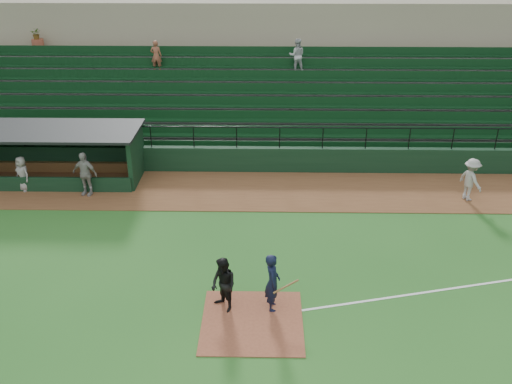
{
  "coord_description": "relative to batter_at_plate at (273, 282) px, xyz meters",
  "views": [
    {
      "loc": [
        0.36,
        -14.28,
        10.73
      ],
      "look_at": [
        0.0,
        5.0,
        1.4
      ],
      "focal_mm": 39.31,
      "sensor_mm": 36.0,
      "label": 1
    }
  ],
  "objects": [
    {
      "name": "dugout_player_a",
      "position": [
        -7.98,
        7.8,
        0.05
      ],
      "size": [
        1.22,
        0.74,
        1.94
      ],
      "primitive_type": "imported",
      "rotation": [
        0.0,
        0.0,
        -0.25
      ],
      "color": "#9E9893",
      "rests_on": "warning_track"
    },
    {
      "name": "runner",
      "position": [
        8.4,
        7.61,
        -0.0
      ],
      "size": [
        1.12,
        1.37,
        1.85
      ],
      "primitive_type": "imported",
      "rotation": [
        0.0,
        0.0,
        2.0
      ],
      "color": "#A6A19C",
      "rests_on": "warning_track"
    },
    {
      "name": "dugout",
      "position": [
        -10.35,
        9.87,
        0.38
      ],
      "size": [
        8.9,
        3.2,
        2.42
      ],
      "color": "black",
      "rests_on": "ground"
    },
    {
      "name": "foul_line",
      "position": [
        7.4,
        1.51,
        -0.95
      ],
      "size": [
        17.49,
        4.44,
        0.01
      ],
      "primitive_type": "cube",
      "rotation": [
        0.0,
        0.0,
        0.24
      ],
      "color": "white",
      "rests_on": "ground"
    },
    {
      "name": "dugout_player_b",
      "position": [
        -10.85,
        8.18,
        -0.14
      ],
      "size": [
        0.92,
        0.83,
        1.57
      ],
      "primitive_type": "imported",
      "rotation": [
        0.0,
        0.0,
        -0.55
      ],
      "color": "#99938F",
      "rests_on": "warning_track"
    },
    {
      "name": "warning_track",
      "position": [
        -0.6,
        8.31,
        -0.94
      ],
      "size": [
        40.0,
        4.0,
        0.03
      ],
      "primitive_type": "cube",
      "color": "brown",
      "rests_on": "ground"
    },
    {
      "name": "stadium_structure",
      "position": [
        -0.6,
        16.77,
        1.35
      ],
      "size": [
        38.0,
        13.08,
        6.4
      ],
      "color": "black",
      "rests_on": "ground"
    },
    {
      "name": "ground",
      "position": [
        -0.6,
        0.31,
        -0.96
      ],
      "size": [
        90.0,
        90.0,
        0.0
      ],
      "primitive_type": "plane",
      "color": "#245E1E",
      "rests_on": "ground"
    },
    {
      "name": "umpire",
      "position": [
        -1.47,
        -0.07,
        -0.07
      ],
      "size": [
        1.07,
        1.1,
        1.78
      ],
      "primitive_type": "imported",
      "rotation": [
        0.0,
        0.0,
        -0.87
      ],
      "color": "black",
      "rests_on": "ground"
    },
    {
      "name": "home_plate_dirt",
      "position": [
        -0.6,
        -0.69,
        -0.94
      ],
      "size": [
        3.0,
        3.0,
        0.03
      ],
      "primitive_type": "cube",
      "color": "brown",
      "rests_on": "ground"
    },
    {
      "name": "batter_at_plate",
      "position": [
        0.0,
        0.0,
        0.0
      ],
      "size": [
        1.04,
        0.73,
        1.91
      ],
      "color": "black",
      "rests_on": "ground"
    }
  ]
}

